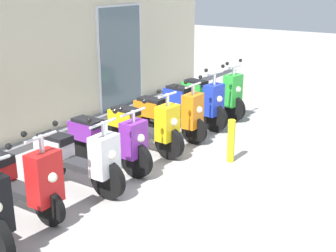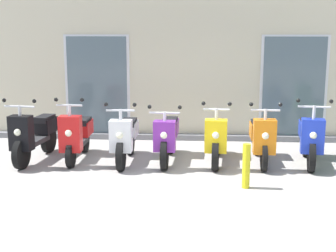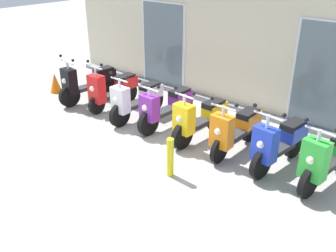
{
  "view_description": "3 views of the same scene",
  "coord_description": "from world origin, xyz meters",
  "px_view_note": "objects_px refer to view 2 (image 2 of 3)",
  "views": [
    {
      "loc": [
        -5.42,
        -3.11,
        2.83
      ],
      "look_at": [
        0.31,
        0.68,
        0.59
      ],
      "focal_mm": 48.77,
      "sensor_mm": 36.0,
      "label": 1
    },
    {
      "loc": [
        0.08,
        -7.26,
        2.41
      ],
      "look_at": [
        -0.43,
        0.84,
        0.75
      ],
      "focal_mm": 50.76,
      "sensor_mm": 36.0,
      "label": 2
    },
    {
      "loc": [
        4.27,
        -4.32,
        3.51
      ],
      "look_at": [
        0.27,
        0.44,
        0.53
      ],
      "focal_mm": 39.75,
      "sensor_mm": 36.0,
      "label": 3
    }
  ],
  "objects_px": {
    "scooter_white": "(126,137)",
    "scooter_yellow": "(217,138)",
    "scooter_purple": "(168,137)",
    "scooter_blue": "(309,138)",
    "curb_bollard": "(246,166)",
    "scooter_red": "(77,135)",
    "scooter_black": "(35,135)",
    "scooter_orange": "(261,137)"
  },
  "relations": [
    {
      "from": "scooter_black",
      "to": "scooter_red",
      "type": "xyz_separation_m",
      "value": [
        0.78,
        0.09,
        -0.01
      ]
    },
    {
      "from": "scooter_yellow",
      "to": "scooter_blue",
      "type": "height_order",
      "value": "scooter_blue"
    },
    {
      "from": "scooter_black",
      "to": "curb_bollard",
      "type": "xyz_separation_m",
      "value": [
        3.77,
        -1.33,
        -0.14
      ]
    },
    {
      "from": "scooter_black",
      "to": "scooter_orange",
      "type": "height_order",
      "value": "scooter_black"
    },
    {
      "from": "scooter_black",
      "to": "scooter_orange",
      "type": "relative_size",
      "value": 1.08
    },
    {
      "from": "scooter_purple",
      "to": "scooter_yellow",
      "type": "bearing_deg",
      "value": -1.85
    },
    {
      "from": "scooter_black",
      "to": "scooter_white",
      "type": "relative_size",
      "value": 1.04
    },
    {
      "from": "scooter_purple",
      "to": "scooter_white",
      "type": "bearing_deg",
      "value": -171.92
    },
    {
      "from": "scooter_purple",
      "to": "scooter_red",
      "type": "bearing_deg",
      "value": -179.38
    },
    {
      "from": "scooter_yellow",
      "to": "scooter_blue",
      "type": "distance_m",
      "value": 1.67
    },
    {
      "from": "scooter_purple",
      "to": "scooter_black",
      "type": "bearing_deg",
      "value": -177.46
    },
    {
      "from": "scooter_red",
      "to": "curb_bollard",
      "type": "xyz_separation_m",
      "value": [
        2.99,
        -1.42,
        -0.13
      ]
    },
    {
      "from": "scooter_blue",
      "to": "scooter_orange",
      "type": "bearing_deg",
      "value": 179.58
    },
    {
      "from": "scooter_blue",
      "to": "curb_bollard",
      "type": "distance_m",
      "value": 1.91
    },
    {
      "from": "scooter_purple",
      "to": "scooter_orange",
      "type": "height_order",
      "value": "scooter_orange"
    },
    {
      "from": "scooter_purple",
      "to": "scooter_orange",
      "type": "relative_size",
      "value": 1.05
    },
    {
      "from": "scooter_white",
      "to": "scooter_yellow",
      "type": "xyz_separation_m",
      "value": [
        1.67,
        0.08,
        -0.01
      ]
    },
    {
      "from": "scooter_black",
      "to": "scooter_red",
      "type": "bearing_deg",
      "value": 6.68
    },
    {
      "from": "scooter_black",
      "to": "curb_bollard",
      "type": "distance_m",
      "value": 4.0
    },
    {
      "from": "scooter_red",
      "to": "scooter_purple",
      "type": "xyz_separation_m",
      "value": [
        1.69,
        0.02,
        -0.02
      ]
    },
    {
      "from": "scooter_yellow",
      "to": "scooter_black",
      "type": "bearing_deg",
      "value": -178.63
    },
    {
      "from": "scooter_black",
      "to": "scooter_blue",
      "type": "xyz_separation_m",
      "value": [
        5.04,
        0.09,
        -0.0
      ]
    },
    {
      "from": "scooter_orange",
      "to": "scooter_black",
      "type": "bearing_deg",
      "value": -178.73
    },
    {
      "from": "scooter_purple",
      "to": "scooter_yellow",
      "type": "distance_m",
      "value": 0.9
    },
    {
      "from": "scooter_white",
      "to": "scooter_purple",
      "type": "relative_size",
      "value": 0.98
    },
    {
      "from": "scooter_yellow",
      "to": "scooter_orange",
      "type": "xyz_separation_m",
      "value": [
        0.8,
        0.01,
        0.02
      ]
    },
    {
      "from": "scooter_orange",
      "to": "scooter_blue",
      "type": "bearing_deg",
      "value": -0.42
    },
    {
      "from": "scooter_yellow",
      "to": "curb_bollard",
      "type": "height_order",
      "value": "scooter_yellow"
    },
    {
      "from": "scooter_yellow",
      "to": "scooter_purple",
      "type": "bearing_deg",
      "value": 178.15
    },
    {
      "from": "curb_bollard",
      "to": "scooter_purple",
      "type": "bearing_deg",
      "value": 132.15
    },
    {
      "from": "scooter_purple",
      "to": "scooter_blue",
      "type": "distance_m",
      "value": 2.57
    },
    {
      "from": "scooter_white",
      "to": "scooter_blue",
      "type": "bearing_deg",
      "value": 1.48
    },
    {
      "from": "scooter_orange",
      "to": "curb_bollard",
      "type": "relative_size",
      "value": 2.25
    },
    {
      "from": "scooter_white",
      "to": "scooter_yellow",
      "type": "height_order",
      "value": "scooter_yellow"
    },
    {
      "from": "scooter_blue",
      "to": "curb_bollard",
      "type": "height_order",
      "value": "scooter_blue"
    },
    {
      "from": "scooter_red",
      "to": "scooter_black",
      "type": "bearing_deg",
      "value": -173.32
    },
    {
      "from": "scooter_orange",
      "to": "scooter_red",
      "type": "bearing_deg",
      "value": -179.97
    },
    {
      "from": "scooter_red",
      "to": "scooter_orange",
      "type": "relative_size",
      "value": 0.97
    },
    {
      "from": "scooter_yellow",
      "to": "scooter_red",
      "type": "bearing_deg",
      "value": 179.76
    },
    {
      "from": "curb_bollard",
      "to": "scooter_yellow",
      "type": "bearing_deg",
      "value": 105.93
    },
    {
      "from": "scooter_yellow",
      "to": "curb_bollard",
      "type": "relative_size",
      "value": 2.3
    },
    {
      "from": "scooter_red",
      "to": "scooter_blue",
      "type": "relative_size",
      "value": 0.97
    }
  ]
}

